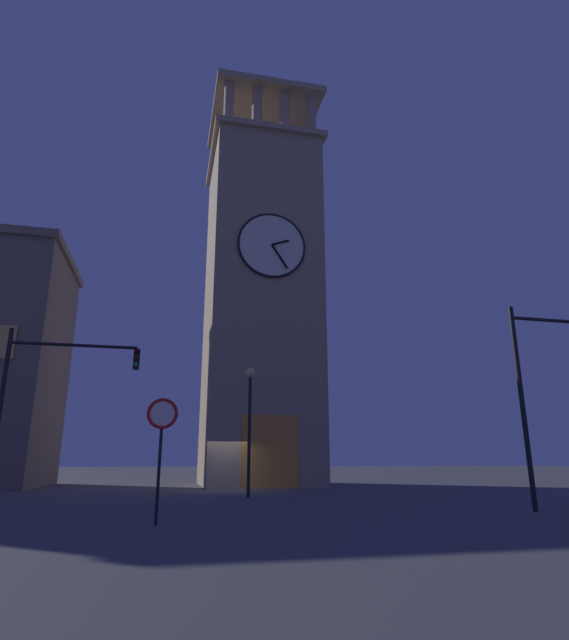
# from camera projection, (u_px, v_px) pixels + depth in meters

# --- Properties ---
(ground_plane) EXTENTS (200.00, 200.00, 0.00)m
(ground_plane) POSITION_uv_depth(u_px,v_px,m) (227.00, 490.00, 26.17)
(ground_plane) COLOR #4C4C51
(clocktower) EXTENTS (7.58, 8.60, 29.32)m
(clocktower) POSITION_uv_depth(u_px,v_px,m) (260.00, 301.00, 34.63)
(clocktower) COLOR gray
(clocktower) RESTS_ON ground_plane
(traffic_signal_near) EXTENTS (4.57, 0.41, 6.07)m
(traffic_signal_near) POSITION_uv_depth(u_px,v_px,m) (49.00, 385.00, 17.90)
(traffic_signal_near) COLOR black
(traffic_signal_near) RESTS_ON ground_plane
(traffic_signal_mid) EXTENTS (3.46, 0.41, 6.53)m
(traffic_signal_mid) POSITION_uv_depth(u_px,v_px,m) (545.00, 373.00, 16.76)
(traffic_signal_mid) COLOR black
(traffic_signal_mid) RESTS_ON ground_plane
(street_lamp) EXTENTS (0.44, 0.44, 5.46)m
(street_lamp) POSITION_uv_depth(u_px,v_px,m) (250.00, 406.00, 22.00)
(street_lamp) COLOR black
(street_lamp) RESTS_ON ground_plane
(no_horn_sign) EXTENTS (0.78, 0.14, 3.05)m
(no_horn_sign) POSITION_uv_depth(u_px,v_px,m) (162.00, 424.00, 12.84)
(no_horn_sign) COLOR black
(no_horn_sign) RESTS_ON ground_plane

